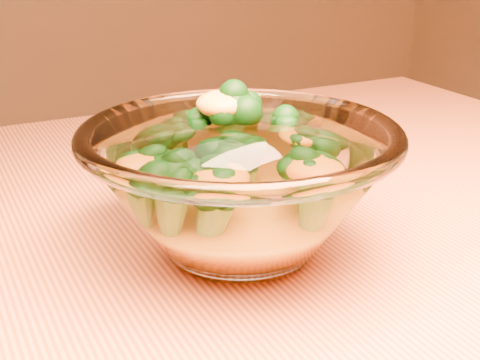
{
  "coord_description": "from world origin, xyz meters",
  "views": [
    {
      "loc": [
        -0.08,
        -0.4,
        0.98
      ],
      "look_at": [
        0.11,
        -0.01,
        0.81
      ],
      "focal_mm": 50.0,
      "sensor_mm": 36.0,
      "label": 1
    }
  ],
  "objects": [
    {
      "name": "glass_bowl",
      "position": [
        0.11,
        -0.01,
        0.8
      ],
      "size": [
        0.23,
        0.23,
        0.1
      ],
      "color": "white",
      "rests_on": "table"
    },
    {
      "name": "cheese_sauce",
      "position": [
        0.11,
        -0.01,
        0.78
      ],
      "size": [
        0.13,
        0.13,
        0.04
      ],
      "primitive_type": "ellipsoid",
      "color": "orange",
      "rests_on": "glass_bowl"
    },
    {
      "name": "broccoli_heap",
      "position": [
        0.11,
        0.0,
        0.82
      ],
      "size": [
        0.16,
        0.15,
        0.08
      ],
      "color": "black",
      "rests_on": "cheese_sauce"
    }
  ]
}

